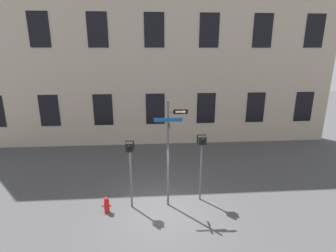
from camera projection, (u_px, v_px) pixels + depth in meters
ground_plane at (161, 210)px, 10.66m from camera, size 60.00×60.00×0.00m
building_facade at (154, 30)px, 16.33m from camera, size 24.00×0.63×14.84m
street_sign_pole at (169, 147)px, 10.28m from camera, size 1.31×0.71×4.44m
pedestrian_signal_left at (130, 158)px, 10.23m from camera, size 0.36×0.40×2.86m
pedestrian_signal_right at (202, 151)px, 10.78m from camera, size 0.39×0.40×2.92m
fire_hydrant at (107, 205)px, 10.40m from camera, size 0.37×0.21×0.67m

